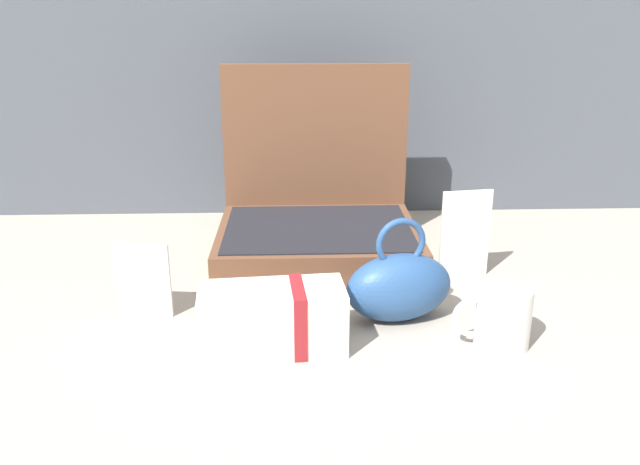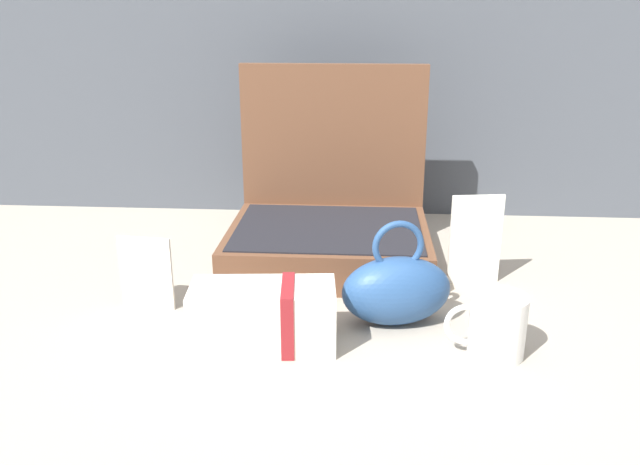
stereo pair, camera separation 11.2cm
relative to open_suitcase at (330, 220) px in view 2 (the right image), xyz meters
name	(u,v)px [view 2 (the right image)]	position (x,y,z in m)	size (l,w,h in m)	color
ground_plane	(319,301)	(-0.01, -0.23, -0.08)	(6.00, 6.00, 0.00)	#9E9384
open_suitcase	(330,220)	(0.00, 0.00, 0.00)	(0.41, 0.36, 0.40)	brown
teal_pouch_handbag	(396,289)	(0.13, -0.31, -0.02)	(0.20, 0.14, 0.19)	#284C7F
cream_toiletry_bag	(265,316)	(-0.08, -0.40, -0.03)	(0.24, 0.12, 0.11)	silver
coffee_mug	(496,326)	(0.28, -0.40, -0.03)	(0.13, 0.09, 0.10)	white
info_card_left	(146,273)	(-0.31, -0.28, -0.01)	(0.10, 0.01, 0.13)	white
poster_card_right	(475,239)	(0.29, -0.12, 0.01)	(0.10, 0.01, 0.18)	silver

